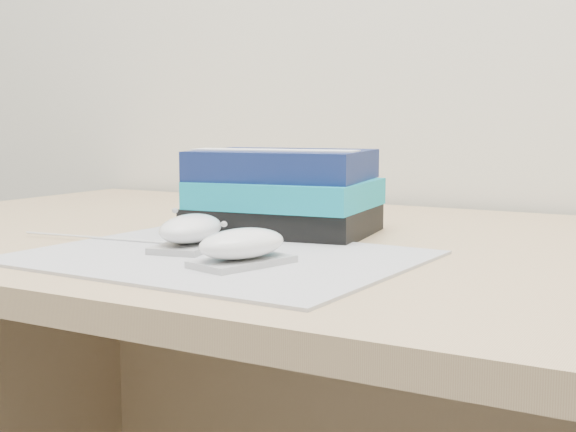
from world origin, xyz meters
The scene contains 7 objects.
desk centered at (0.00, 1.64, 0.50)m, with size 1.60×0.80×0.73m.
mousepad centered at (-0.12, 1.39, 0.73)m, with size 0.41×0.32×0.00m, color #94949C.
mouse_rear centered at (-0.17, 1.41, 0.75)m, with size 0.08×0.12×0.04m.
mouse_front centered at (-0.07, 1.36, 0.75)m, with size 0.08×0.11×0.04m.
usb_cable centered at (-0.32, 1.42, 0.73)m, with size 0.00×0.00×0.21m, color silver.
book_stack centered at (-0.15, 1.59, 0.78)m, with size 0.25×0.21×0.11m.
pouch centered at (-0.13, 1.63, 0.78)m, with size 0.14×0.12×0.11m.
Camera 1 is at (0.36, 0.70, 0.88)m, focal length 50.00 mm.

